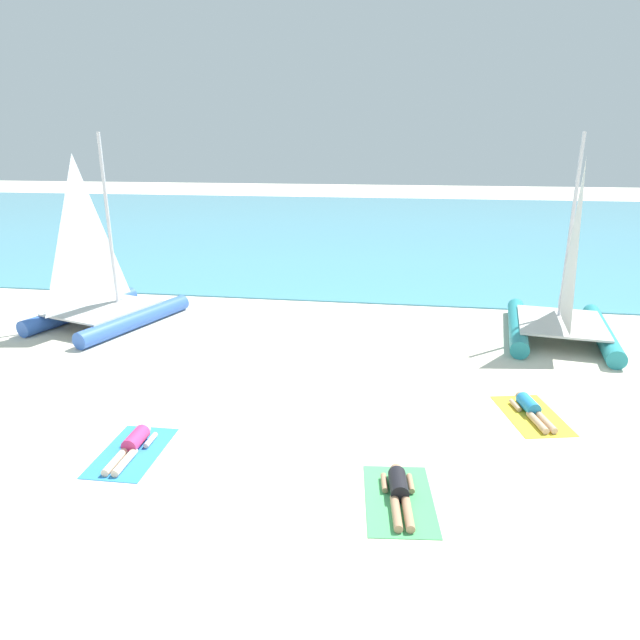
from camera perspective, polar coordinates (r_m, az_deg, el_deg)
The scene contains 10 objects.
ground_plane at distance 19.50m, azimuth 2.37°, elevation 1.28°, with size 120.00×120.00×0.00m, color beige.
ocean_water at distance 39.64m, azimuth 5.87°, elevation 9.72°, with size 120.00×40.00×0.05m, color #4C9EB7.
sailboat_blue at distance 18.82m, azimuth -21.44°, elevation 2.18°, with size 4.06×5.13×5.85m.
sailboat_teal at distance 17.59m, azimuth 23.69°, elevation 0.86°, with size 3.47×4.84×5.83m.
towel_left at distance 11.24m, azimuth -18.82°, elevation -12.76°, with size 1.10×1.90×0.01m, color #338CD8.
sunbather_left at distance 11.23m, azimuth -18.73°, elevation -12.04°, with size 0.55×1.56×0.30m.
towel_middle at distance 9.55m, azimuth 8.16°, elevation -17.83°, with size 1.10×1.90×0.01m, color #4CB266.
sunbather_middle at distance 9.53m, azimuth 8.15°, elevation -16.98°, with size 0.59×1.57×0.30m.
towel_right at distance 12.78m, azimuth 20.98°, elevation -9.15°, with size 1.10×1.90×0.01m, color yellow.
sunbather_right at distance 12.78m, azimuth 20.91°, elevation -8.51°, with size 0.74×1.56×0.30m.
Camera 1 is at (2.09, -8.57, 5.54)m, focal length 31.05 mm.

